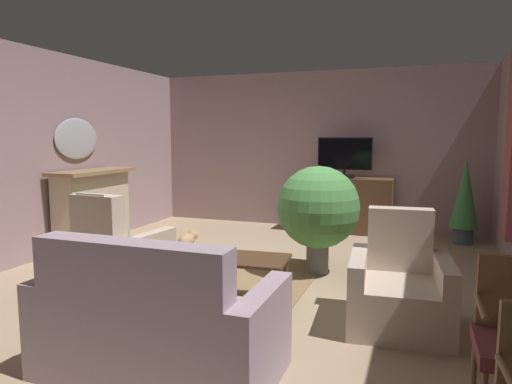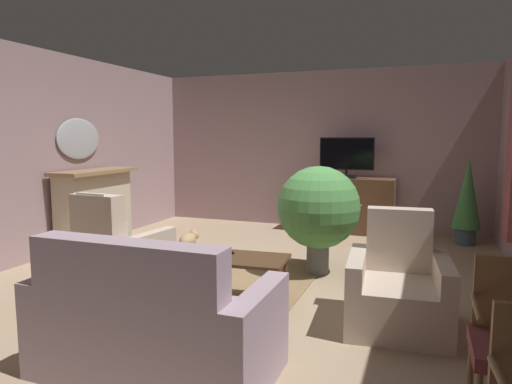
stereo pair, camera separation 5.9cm
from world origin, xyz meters
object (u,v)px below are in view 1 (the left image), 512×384
Objects in this scene: fireplace at (94,211)px; wall_mirror_oval at (77,139)px; potted_plant_small_fern_corner at (465,198)px; potted_plant_leafy_by_curtain at (318,208)px; armchair_angled_to_table at (118,259)px; tv_cabinet at (344,206)px; coffee_table at (237,262)px; cat at (188,239)px; television at (345,157)px; sofa_floral at (157,328)px; armchair_by_fireplace at (399,290)px; tv_remote at (230,251)px.

wall_mirror_oval is (-0.25, 0.00, 1.03)m from fireplace.
potted_plant_small_fern_corner is 1.01× the size of potted_plant_leafy_by_curtain.
tv_cabinet is at bearing 64.73° from armchair_angled_to_table.
coffee_table is at bearing -23.68° from wall_mirror_oval.
tv_cabinet is at bearing 43.10° from cat.
potted_plant_leafy_by_curtain is (0.08, -2.39, -0.50)m from television.
fireplace is 1.06m from wall_mirror_oval.
sofa_floral is at bearing -42.60° from wall_mirror_oval.
wall_mirror_oval is 2.12m from cat.
television is 2.44m from potted_plant_leafy_by_curtain.
cat is at bearing 19.10° from wall_mirror_oval.
fireplace is at bearing -143.57° from tv_cabinet.
potted_plant_leafy_by_curtain is (-0.97, 1.23, 0.46)m from armchair_by_fireplace.
armchair_angled_to_table reaches higher than sofa_floral.
wall_mirror_oval reaches higher than armchair_angled_to_table.
tv_remote is 1.21m from armchair_angled_to_table.
tv_remote is 0.13× the size of potted_plant_leafy_by_curtain.
potted_plant_small_fern_corner is at bearing 44.16° from armchair_angled_to_table.
fireplace is 1.38m from cat.
armchair_angled_to_table is 4.99m from potted_plant_small_fern_corner.
tv_remote is at bearing -22.46° from wall_mirror_oval.
wall_mirror_oval is at bearing 178.38° from potted_plant_leafy_by_curtain.
potted_plant_leafy_by_curtain reaches higher than armchair_angled_to_table.
television is 1.92m from potted_plant_small_fern_corner.
television reaches higher than potted_plant_leafy_by_curtain.
television is at bearing 33.77° from wall_mirror_oval.
wall_mirror_oval is 3.59m from potted_plant_leafy_by_curtain.
wall_mirror_oval is at bearing 137.40° from sofa_floral.
cat is at bearing 22.67° from fireplace.
cat is (-1.96, -1.78, -1.16)m from television.
cat is (-2.04, 0.61, -0.66)m from potted_plant_leafy_by_curtain.
tv_cabinet is (3.18, 2.34, -0.10)m from fireplace.
potted_plant_small_fern_corner reaches higher than armchair_by_fireplace.
wall_mirror_oval reaches higher than cat.
fireplace is 3.89m from sofa_floral.
potted_plant_small_fern_corner is at bearing 51.59° from potted_plant_leafy_by_curtain.
tv_remote is at bearing 95.11° from sofa_floral.
potted_plant_small_fern_corner is (2.39, 3.27, 0.23)m from tv_remote.
coffee_table is 1.37m from potted_plant_leafy_by_curtain.
tv_remote is 0.16× the size of armchair_angled_to_table.
sofa_floral is 1.26× the size of potted_plant_small_fern_corner.
sofa_floral is at bearing -36.78° from tv_remote.
armchair_by_fireplace is (1.48, 1.42, -0.03)m from sofa_floral.
sofa_floral is at bearing -45.10° from fireplace.
armchair_angled_to_table is (1.67, -1.38, -1.24)m from wall_mirror_oval.
coffee_table is at bearing 2.76° from tv_remote.
tv_cabinet is at bearing 128.83° from tv_remote.
sofa_floral is at bearing -46.05° from armchair_angled_to_table.
potted_plant_small_fern_corner is at bearing 56.30° from coffee_table.
television is (3.42, 2.29, -0.29)m from wall_mirror_oval.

